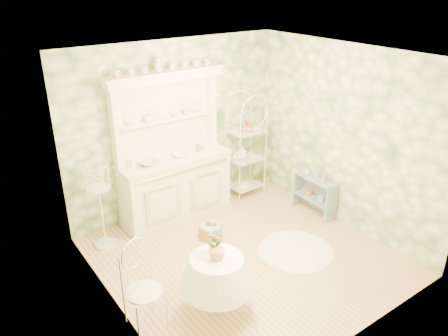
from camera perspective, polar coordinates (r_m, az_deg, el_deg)
floor at (r=6.11m, az=2.79°, el=-11.48°), size 3.60×3.60×0.00m
ceiling at (r=5.04m, az=3.42°, el=14.33°), size 3.60×3.60×0.00m
wall_left at (r=4.64m, az=-14.70°, el=-5.12°), size 3.60×3.60×0.00m
wall_right at (r=6.63m, az=15.38°, el=3.85°), size 3.60×3.60×0.00m
wall_back at (r=6.83m, az=-6.38°, el=5.17°), size 3.60×3.60×0.00m
wall_front at (r=4.34m, az=18.12°, el=-7.74°), size 3.60×3.60×0.00m
kitchen_dresser at (r=6.58m, az=-6.60°, el=2.51°), size 1.87×0.61×2.29m
bakers_rack at (r=7.36m, az=2.87°, el=3.05°), size 0.59×0.43×1.82m
side_shelf at (r=7.14m, az=11.73°, el=-3.65°), size 0.26×0.67×0.57m
round_table at (r=5.07m, az=-0.91°, el=-15.01°), size 0.81×0.81×0.71m
cafe_chair at (r=4.94m, az=-10.35°, el=-16.07°), size 0.46×0.46×0.80m
birdcage_stand at (r=6.21m, az=-15.82°, el=-4.45°), size 0.34×0.34×1.36m
floor_basket at (r=6.45m, az=-1.76°, el=-8.23°), size 0.34×0.34×0.20m
lace_rug at (r=6.29m, az=9.33°, el=-10.61°), size 1.25×1.25×0.01m
bowl_floral at (r=6.42m, az=-9.85°, el=0.47°), size 0.35×0.35×0.07m
bowl_white at (r=6.64m, az=-5.84°, el=1.56°), size 0.24×0.24×0.07m
cup_left at (r=6.43m, az=-9.88°, el=6.19°), size 0.15×0.15×0.10m
cup_right at (r=6.71m, az=-5.00°, el=7.22°), size 0.11×0.11×0.10m
potted_geranium at (r=4.82m, az=-1.09°, el=-10.04°), size 0.18×0.14×0.32m
bottle_amber at (r=6.86m, az=13.06°, el=-1.27°), size 0.08×0.08×0.18m
bottle_blue at (r=6.99m, az=12.02°, el=-0.93°), size 0.06×0.06×0.09m
bottle_glass at (r=7.07m, az=10.77°, el=-0.57°), size 0.08×0.08×0.10m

